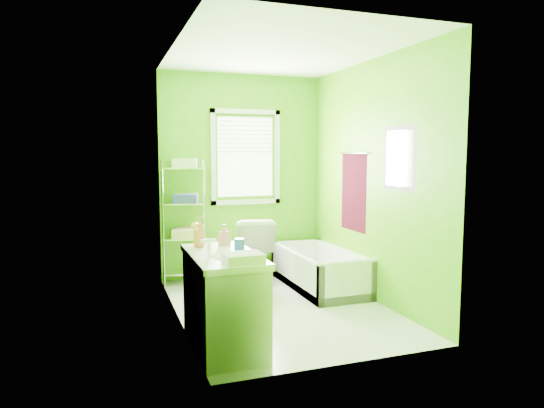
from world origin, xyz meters
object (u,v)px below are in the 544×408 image
object	(u,v)px
vanity	(224,297)
toilet	(255,250)
bathtub	(320,275)
wire_shelf_unit	(186,208)

from	to	relation	value
vanity	toilet	bearing A→B (deg)	65.53
bathtub	wire_shelf_unit	xyz separation A→B (m)	(-1.46, 0.74, 0.78)
bathtub	wire_shelf_unit	distance (m)	1.81
toilet	vanity	bearing A→B (deg)	79.17
toilet	wire_shelf_unit	xyz separation A→B (m)	(-0.80, 0.23, 0.52)
vanity	wire_shelf_unit	xyz separation A→B (m)	(0.04, 2.08, 0.51)
bathtub	wire_shelf_unit	bearing A→B (deg)	153.22
toilet	vanity	distance (m)	2.04
bathtub	wire_shelf_unit	size ratio (longest dim) A/B	0.96
bathtub	wire_shelf_unit	world-z (taller)	wire_shelf_unit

